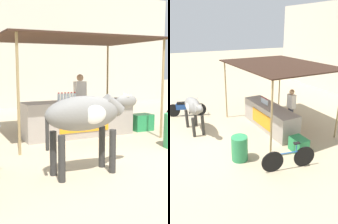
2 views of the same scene
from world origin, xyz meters
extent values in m
plane|color=tan|center=(0.00, 0.00, 0.00)|extent=(60.00, 60.00, 0.00)
cube|color=#9E9389|center=(0.00, 2.20, 0.48)|extent=(3.00, 0.80, 0.96)
cube|color=orange|center=(0.00, 1.79, 0.48)|extent=(1.40, 0.02, 0.58)
cube|color=#382319|center=(0.00, 2.50, 2.59)|extent=(4.20, 3.20, 0.04)
cylinder|color=#997F51|center=(-1.89, 1.06, 1.30)|extent=(0.06, 0.06, 2.59)
cylinder|color=#997F51|center=(1.89, 1.06, 1.30)|extent=(0.06, 0.06, 2.59)
cylinder|color=#997F51|center=(-1.89, 3.94, 1.30)|extent=(0.06, 0.06, 2.59)
cylinder|color=silver|center=(-0.57, 2.15, 1.07)|extent=(0.07, 0.07, 0.22)
cylinder|color=red|center=(-0.57, 2.15, 1.19)|extent=(0.04, 0.04, 0.03)
cylinder|color=silver|center=(-0.48, 2.15, 1.07)|extent=(0.07, 0.07, 0.22)
cylinder|color=red|center=(-0.48, 2.15, 1.19)|extent=(0.04, 0.04, 0.03)
cylinder|color=silver|center=(-0.39, 2.15, 1.07)|extent=(0.07, 0.07, 0.22)
cylinder|color=red|center=(-0.39, 2.15, 1.19)|extent=(0.04, 0.04, 0.03)
cylinder|color=silver|center=(-0.30, 2.15, 1.07)|extent=(0.07, 0.07, 0.22)
cylinder|color=red|center=(-0.30, 2.15, 1.19)|extent=(0.04, 0.04, 0.03)
cylinder|color=silver|center=(-0.21, 2.15, 1.07)|extent=(0.07, 0.07, 0.22)
cylinder|color=red|center=(-0.21, 2.15, 1.19)|extent=(0.04, 0.04, 0.03)
cylinder|color=silver|center=(-0.12, 2.15, 1.07)|extent=(0.07, 0.07, 0.22)
cylinder|color=red|center=(-0.12, 2.15, 1.19)|extent=(0.04, 0.04, 0.03)
cylinder|color=#383842|center=(0.40, 2.95, 0.44)|extent=(0.22, 0.22, 0.88)
cube|color=silver|center=(0.40, 2.95, 1.16)|extent=(0.34, 0.20, 0.56)
sphere|color=tan|center=(0.40, 2.95, 1.55)|extent=(0.20, 0.20, 0.20)
cube|color=#268C4C|center=(2.02, 2.10, 0.24)|extent=(0.60, 0.44, 0.48)
cylinder|color=#2D8C51|center=(1.54, 0.14, 0.40)|extent=(0.52, 0.52, 0.79)
ellipsoid|color=gray|center=(-1.17, -0.59, 1.08)|extent=(1.42, 0.58, 0.60)
cylinder|color=#302F2D|center=(-0.69, -0.39, 0.39)|extent=(0.12, 0.12, 0.78)
cylinder|color=#302F2D|center=(-0.68, -0.75, 0.39)|extent=(0.12, 0.12, 0.78)
cylinder|color=#302F2D|center=(-1.67, -0.43, 0.39)|extent=(0.12, 0.12, 0.78)
cylinder|color=#302F2D|center=(-1.65, -0.79, 0.39)|extent=(0.12, 0.12, 0.78)
cylinder|color=gray|center=(-0.58, -0.57, 1.19)|extent=(0.46, 0.26, 0.41)
ellipsoid|color=gray|center=(-0.28, -0.56, 1.25)|extent=(0.45, 0.24, 0.26)
cone|color=beige|center=(-0.30, -0.49, 1.39)|extent=(0.05, 0.05, 0.10)
cone|color=beige|center=(-0.30, -0.63, 1.39)|extent=(0.05, 0.05, 0.10)
cylinder|color=#302F2D|center=(-1.84, -0.62, 0.81)|extent=(0.06, 0.06, 0.60)
ellipsoid|color=silver|center=(-1.06, -0.81, 1.08)|extent=(0.44, 0.12, 0.32)
cylinder|color=black|center=(-2.73, 0.02, 0.30)|extent=(0.28, 0.59, 0.60)
cylinder|color=black|center=(-3.14, -1.10, 0.30)|extent=(0.28, 0.59, 0.60)
cube|color=#1E4799|center=(-2.93, -0.54, 0.48)|extent=(0.48, 0.91, 0.28)
ellipsoid|color=#1E4799|center=(-2.86, -0.33, 0.64)|extent=(0.31, 0.41, 0.20)
cube|color=black|center=(-2.99, -0.71, 0.64)|extent=(0.32, 0.48, 0.10)
cylinder|color=#99999E|center=(-2.74, -0.02, 0.88)|extent=(0.53, 0.22, 0.03)
cylinder|color=#99999E|center=(-2.73, 0.01, 0.50)|extent=(0.12, 0.21, 0.49)
cylinder|color=black|center=(2.56, 0.70, 0.33)|extent=(0.18, 0.65, 0.66)
cylinder|color=black|center=(2.77, 1.68, 0.33)|extent=(0.18, 0.65, 0.66)
cylinder|color=#2659A5|center=(2.67, 1.19, 0.55)|extent=(0.22, 0.84, 0.04)
cylinder|color=#2659A5|center=(2.71, 1.41, 0.67)|extent=(0.03, 0.03, 0.28)
cube|color=black|center=(2.71, 1.41, 0.83)|extent=(0.14, 0.20, 0.04)
camera|label=1|loc=(-3.43, -5.37, 1.88)|focal=50.00mm
camera|label=2|loc=(6.96, -2.26, 3.94)|focal=35.00mm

